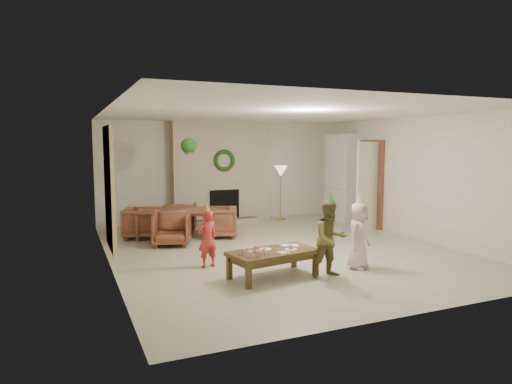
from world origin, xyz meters
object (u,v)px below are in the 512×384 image
dining_chair_left (141,223)px  coffee_table_top (273,253)px  child_red (207,239)px  dining_chair_far (180,217)px  child_plaid (330,239)px  dining_chair_near (172,229)px  dining_chair_right (220,222)px  child_pink (359,235)px  dining_table (176,224)px

dining_chair_left → coffee_table_top: dining_chair_left is taller
dining_chair_left → child_red: (0.61, -2.69, 0.14)m
dining_chair_far → child_plaid: size_ratio=0.62×
dining_chair_near → dining_chair_right: same height
dining_chair_near → child_pink: size_ratio=0.67×
dining_chair_far → child_red: 3.15m
dining_table → dining_chair_right: size_ratio=2.34×
child_red → dining_chair_left: bearing=-90.1°
dining_table → dining_chair_near: bearing=-90.0°
child_plaid → child_pink: bearing=17.8°
dining_chair_near → coffee_table_top: bearing=-51.5°
dining_chair_far → child_plaid: child_plaid is taller
dining_table → coffee_table_top: size_ratio=1.27×
dining_chair_left → dining_chair_right: 1.63m
dining_table → child_plaid: child_plaid is taller
dining_chair_near → child_pink: child_pink is taller
dining_chair_near → child_red: size_ratio=0.77×
child_plaid → child_pink: (0.65, 0.21, -0.04)m
dining_chair_right → coffee_table_top: (-0.20, -3.04, 0.05)m
dining_table → child_pink: size_ratio=1.57×
dining_chair_far → child_red: size_ratio=0.77×
dining_chair_right → coffee_table_top: 3.05m
child_plaid → child_pink: 0.69m
dining_chair_near → dining_chair_right: (1.10, 0.37, 0.00)m
dining_chair_near → dining_chair_left: (-0.44, 0.93, 0.00)m
dining_table → child_pink: bearing=-38.7°
child_red → child_pink: 2.39m
dining_chair_near → child_plaid: child_plaid is taller
child_plaid → dining_chair_far: bearing=105.5°
dining_table → dining_chair_right: dining_chair_right is taller
dining_chair_right → child_pink: child_pink is taller
child_pink → dining_chair_far: bearing=85.0°
dining_table → dining_chair_left: dining_chair_left is taller
child_red → dining_chair_near: bearing=-97.3°
dining_table → coffee_table_top: bearing=-59.1°
dining_chair_far → child_red: (-0.32, -3.13, 0.14)m
dining_chair_left → child_pink: child_pink is taller
dining_table → child_red: size_ratio=1.79×
dining_chair_left → dining_chair_right: (1.53, -0.55, 0.00)m
dining_table → dining_chair_near: size_ratio=2.34×
dining_chair_far → coffee_table_top: dining_chair_far is taller
dining_chair_left → child_plaid: child_plaid is taller
coffee_table_top → child_red: child_red is taller
dining_table → dining_chair_far: size_ratio=2.34×
dining_chair_right → child_red: size_ratio=0.77×
dining_table → child_pink: 4.04m
child_pink → child_red: bearing=126.3°
dining_table → coffee_table_top: (0.65, -3.35, 0.08)m
dining_table → child_red: child_red is taller
coffee_table_top → child_plaid: 0.87m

